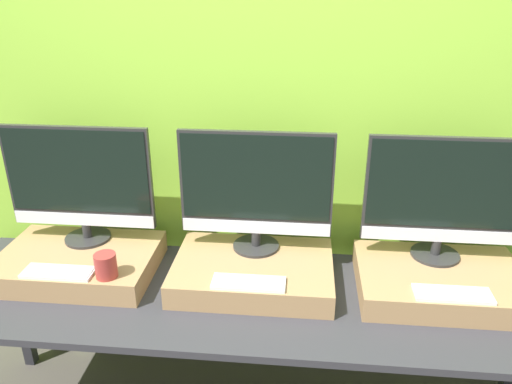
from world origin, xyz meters
TOP-DOWN VIEW (x-y plane):
  - wall_back at (0.00, 0.78)m, footprint 8.00×0.04m
  - workbench at (0.00, 0.36)m, footprint 2.56×0.71m
  - wooden_riser_left at (-0.76, 0.45)m, footprint 0.65×0.46m
  - monitor_left at (-0.76, 0.57)m, footprint 0.63×0.20m
  - keyboard_left at (-0.76, 0.28)m, footprint 0.28×0.10m
  - mug at (-0.56, 0.28)m, footprint 0.09×0.09m
  - wooden_riser_center at (0.00, 0.45)m, footprint 0.65×0.46m
  - monitor_center at (0.00, 0.57)m, footprint 0.63×0.20m
  - keyboard_center at (0.00, 0.28)m, footprint 0.28×0.10m
  - wooden_riser_right at (0.76, 0.45)m, footprint 0.65×0.46m
  - monitor_right at (0.76, 0.57)m, footprint 0.63×0.20m
  - keyboard_right at (0.76, 0.28)m, footprint 0.28×0.10m

SIDE VIEW (x-z plane):
  - workbench at x=0.00m, z-range 0.31..1.03m
  - wooden_riser_left at x=-0.76m, z-range 0.72..0.82m
  - wooden_riser_center at x=0.00m, z-range 0.72..0.82m
  - wooden_riser_right at x=0.76m, z-range 0.72..0.82m
  - keyboard_left at x=-0.76m, z-range 0.82..0.84m
  - keyboard_center at x=0.00m, z-range 0.82..0.84m
  - keyboard_right at x=0.76m, z-range 0.82..0.84m
  - mug at x=-0.56m, z-range 0.82..0.92m
  - monitor_left at x=-0.76m, z-range 0.84..1.36m
  - monitor_center at x=0.00m, z-range 0.84..1.36m
  - monitor_right at x=0.76m, z-range 0.84..1.36m
  - wall_back at x=0.00m, z-range 0.00..2.60m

